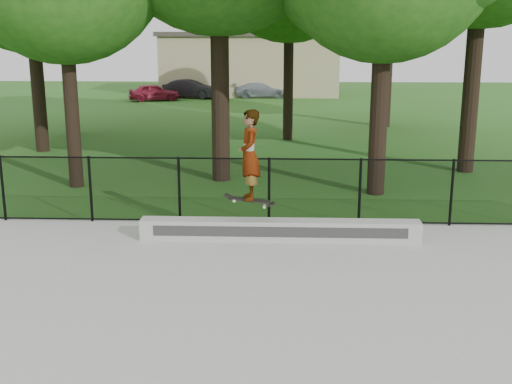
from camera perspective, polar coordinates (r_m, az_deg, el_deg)
ground at (r=8.92m, az=0.30°, el=-14.12°), size 100.00×100.00×0.00m
concrete_slab at (r=8.91m, az=0.30°, el=-13.95°), size 14.00×12.00×0.06m
grind_ledge at (r=13.17m, az=2.13°, el=-3.41°), size 5.72×0.40×0.43m
car_a at (r=41.84m, az=-9.05°, el=8.75°), size 3.43×2.19×1.09m
car_b at (r=43.36m, az=-5.77°, el=9.12°), size 3.65×2.32×1.24m
car_c at (r=43.47m, az=0.45°, el=9.07°), size 3.38×1.65×1.04m
skater_airborne at (r=12.67m, az=-0.59°, el=3.19°), size 0.84×0.71×1.94m
chainlink_fence at (r=14.18m, az=1.17°, el=0.12°), size 16.06×0.06×1.50m
distant_building at (r=45.97m, az=-0.49°, el=11.39°), size 12.40×6.40×4.30m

